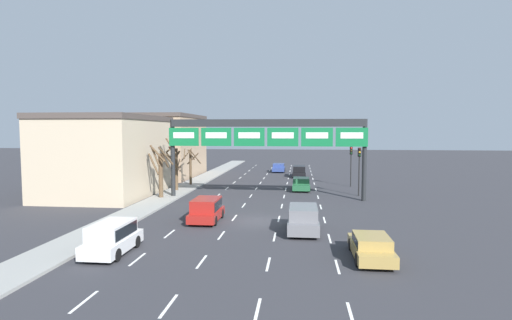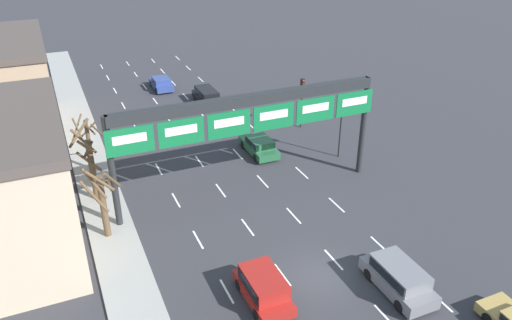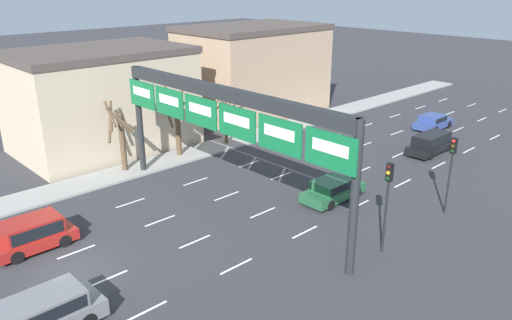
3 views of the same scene
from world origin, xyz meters
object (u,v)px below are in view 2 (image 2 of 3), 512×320
suv_black (207,95)px  tree_bare_second (103,199)px  traffic_light_near_gantry (302,93)px  suv_grey (399,277)px  car_green (259,145)px  tree_bare_third (90,163)px  car_blue (161,83)px  tree_bare_closest (88,140)px  suv_red (263,286)px  traffic_light_mid_block (342,118)px  sign_gantry (250,114)px

suv_black → tree_bare_second: (-13.02, -19.79, 1.92)m
suv_black → traffic_light_near_gantry: (5.94, -9.30, 2.42)m
suv_grey → suv_black: size_ratio=0.91×
car_green → tree_bare_third: tree_bare_third is taller
car_blue → tree_bare_second: (-9.83, -26.09, 2.09)m
car_green → traffic_light_near_gantry: bearing=31.0°
car_blue → car_green: bearing=-79.8°
tree_bare_closest → tree_bare_second: size_ratio=0.84×
suv_grey → tree_bare_closest: bearing=122.7°
suv_red → tree_bare_third: size_ratio=0.71×
tree_bare_closest → tree_bare_third: 4.60m
tree_bare_closest → car_blue: bearing=60.2°
traffic_light_mid_block → tree_bare_third: (-19.01, 0.92, -0.49)m
car_green → traffic_light_near_gantry: 7.13m
sign_gantry → tree_bare_closest: sign_gantry is taller
suv_red → traffic_light_mid_block: size_ratio=0.83×
sign_gantry → car_blue: (-0.08, 25.02, -5.51)m
traffic_light_near_gantry → traffic_light_mid_block: (-0.03, -6.55, 0.11)m
car_blue → car_green: size_ratio=0.95×
car_green → suv_black: size_ratio=0.92×
car_blue → sign_gantry: bearing=-89.8°
sign_gantry → suv_grey: size_ratio=4.20×
car_blue → tree_bare_closest: (-9.54, -16.66, 1.90)m
traffic_light_mid_block → suv_black: bearing=110.4°
suv_red → tree_bare_third: (-6.57, 13.55, 2.00)m
suv_red → tree_bare_closest: size_ratio=0.94×
car_blue → traffic_light_mid_block: (9.09, -22.15, 2.70)m
tree_bare_third → tree_bare_second: bearing=-88.9°
sign_gantry → tree_bare_third: bearing=159.3°
car_blue → suv_black: 7.06m
tree_bare_closest → suv_grey: bearing=-57.3°
suv_grey → traffic_light_near_gantry: traffic_light_near_gantry is taller
suv_red → suv_black: suv_red is taller
tree_bare_second → sign_gantry: bearing=6.2°
suv_red → tree_bare_second: (-6.48, 8.70, 1.88)m
traffic_light_near_gantry → tree_bare_second: 21.66m
car_green → tree_bare_closest: bearing=169.6°
car_blue → traffic_light_near_gantry: 18.26m
traffic_light_near_gantry → tree_bare_closest: 18.70m
suv_red → tree_bare_second: size_ratio=0.79×
suv_grey → traffic_light_mid_block: bearing=69.2°
car_green → suv_grey: 17.92m
traffic_light_mid_block → tree_bare_second: tree_bare_second is taller
suv_black → tree_bare_third: size_ratio=0.87×
traffic_light_mid_block → tree_bare_second: size_ratio=0.96×
suv_black → traffic_light_mid_block: size_ratio=1.01×
suv_red → suv_grey: size_ratio=0.90×
car_green → tree_bare_third: bearing=-170.6°
car_green → tree_bare_closest: (-12.96, 2.37, 1.87)m
car_green → traffic_light_mid_block: size_ratio=0.92×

